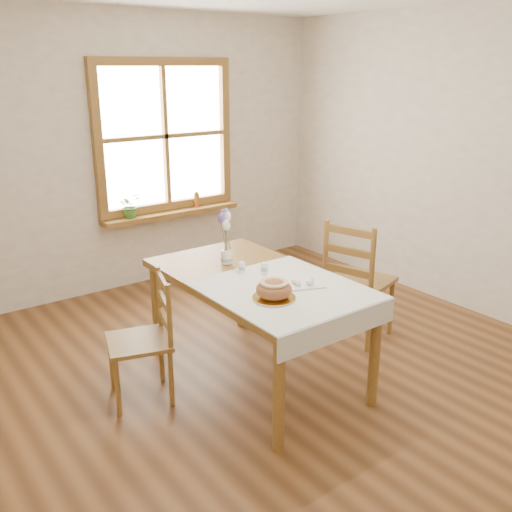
{
  "coord_description": "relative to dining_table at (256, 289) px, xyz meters",
  "views": [
    {
      "loc": [
        -2.14,
        -2.59,
        2.1
      ],
      "look_at": [
        0.0,
        0.3,
        0.9
      ],
      "focal_mm": 40.0,
      "sensor_mm": 36.0,
      "label": 1
    }
  ],
  "objects": [
    {
      "name": "bread_loaf",
      "position": [
        -0.15,
        -0.39,
        0.17
      ],
      "size": [
        0.22,
        0.22,
        0.12
      ],
      "primitive_type": "ellipsoid",
      "color": "#9F5F38",
      "rests_on": "bread_plate"
    },
    {
      "name": "pepper_shaker",
      "position": [
        0.06,
        -0.01,
        0.14
      ],
      "size": [
        0.05,
        0.05,
        0.09
      ],
      "primitive_type": "cylinder",
      "rotation": [
        0.0,
        0.0,
        0.02
      ],
      "color": "white",
      "rests_on": "table_linen"
    },
    {
      "name": "egg_napkin",
      "position": [
        0.15,
        -0.31,
        0.1
      ],
      "size": [
        0.3,
        0.28,
        0.01
      ],
      "primitive_type": "cube",
      "rotation": [
        0.0,
        0.0,
        -0.37
      ],
      "color": "white",
      "rests_on": "table_linen"
    },
    {
      "name": "potted_plant",
      "position": [
        0.06,
        2.1,
        0.14
      ],
      "size": [
        0.27,
        0.28,
        0.18
      ],
      "primitive_type": "imported",
      "rotation": [
        0.0,
        0.0,
        0.27
      ],
      "color": "#3F762F",
      "rests_on": "window_sill"
    },
    {
      "name": "amber_bottle",
      "position": [
        0.79,
        2.1,
        0.13
      ],
      "size": [
        0.07,
        0.07,
        0.16
      ],
      "primitive_type": "cylinder",
      "rotation": [
        0.0,
        0.0,
        -0.21
      ],
      "color": "#AD5B1F",
      "rests_on": "window_sill"
    },
    {
      "name": "table_linen",
      "position": [
        0.0,
        -0.3,
        0.09
      ],
      "size": [
        0.91,
        0.99,
        0.01
      ],
      "primitive_type": "cube",
      "color": "white",
      "rests_on": "dining_table"
    },
    {
      "name": "window",
      "position": [
        0.5,
        2.17,
        0.79
      ],
      "size": [
        1.46,
        0.08,
        1.46
      ],
      "color": "olive",
      "rests_on": "ground"
    },
    {
      "name": "window_sill",
      "position": [
        0.5,
        2.1,
        0.03
      ],
      "size": [
        1.46,
        0.2,
        0.05
      ],
      "color": "olive",
      "rests_on": "ground"
    },
    {
      "name": "dining_table",
      "position": [
        0.0,
        0.0,
        0.0
      ],
      "size": [
        0.9,
        1.6,
        0.75
      ],
      "color": "olive",
      "rests_on": "ground"
    },
    {
      "name": "flower_vase",
      "position": [
        -0.01,
        0.34,
        0.13
      ],
      "size": [
        0.09,
        0.09,
        0.1
      ],
      "primitive_type": "cylinder",
      "rotation": [
        0.0,
        0.0,
        -0.03
      ],
      "color": "white",
      "rests_on": "dining_table"
    },
    {
      "name": "chair_left",
      "position": [
        -0.78,
        0.23,
        -0.24
      ],
      "size": [
        0.51,
        0.5,
        0.84
      ],
      "primitive_type": null,
      "rotation": [
        0.0,
        0.0,
        -1.87
      ],
      "color": "olive",
      "rests_on": "ground"
    },
    {
      "name": "eggs",
      "position": [
        0.15,
        -0.31,
        0.13
      ],
      "size": [
        0.23,
        0.22,
        0.04
      ],
      "primitive_type": null,
      "rotation": [
        0.0,
        0.0,
        -0.37
      ],
      "color": "white",
      "rests_on": "egg_napkin"
    },
    {
      "name": "ground",
      "position": [
        0.0,
        -0.3,
        -0.66
      ],
      "size": [
        5.0,
        5.0,
        0.0
      ],
      "primitive_type": "plane",
      "color": "brown",
      "rests_on": "ground"
    },
    {
      "name": "bread_plate",
      "position": [
        -0.15,
        -0.39,
        0.1
      ],
      "size": [
        0.3,
        0.3,
        0.01
      ],
      "primitive_type": "cylinder",
      "rotation": [
        0.0,
        0.0,
        0.18
      ],
      "color": "white",
      "rests_on": "table_linen"
    },
    {
      "name": "room_walls",
      "position": [
        0.0,
        -0.3,
        1.04
      ],
      "size": [
        4.6,
        5.1,
        2.65
      ],
      "color": "white",
      "rests_on": "ground"
    },
    {
      "name": "salt_shaker",
      "position": [
        -0.04,
        0.1,
        0.14
      ],
      "size": [
        0.06,
        0.06,
        0.09
      ],
      "primitive_type": "cylinder",
      "rotation": [
        0.0,
        0.0,
        0.27
      ],
      "color": "white",
      "rests_on": "table_linen"
    },
    {
      "name": "chair_right",
      "position": [
        1.04,
        0.02,
        -0.17
      ],
      "size": [
        0.59,
        0.58,
        0.99
      ],
      "primitive_type": null,
      "rotation": [
        0.0,
        0.0,
        1.86
      ],
      "color": "olive",
      "rests_on": "ground"
    },
    {
      "name": "lavender_bouquet",
      "position": [
        -0.01,
        0.34,
        0.32
      ],
      "size": [
        0.15,
        0.15,
        0.29
      ],
      "primitive_type": null,
      "color": "#725EA6",
      "rests_on": "flower_vase"
    }
  ]
}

